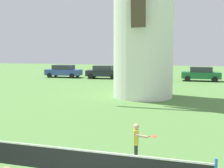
# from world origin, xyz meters

# --- Properties ---
(tennis_net) EXTENTS (5.56, 0.06, 1.10)m
(tennis_net) POSITION_xyz_m (-0.15, 1.60, 0.69)
(tennis_net) COLOR blue
(tennis_net) RESTS_ON ground_plane
(player_far) EXTENTS (0.74, 0.37, 1.14)m
(player_far) POSITION_xyz_m (0.61, 3.61, 0.65)
(player_far) COLOR #333338
(player_far) RESTS_ON ground_plane
(parked_car_blue) EXTENTS (4.47, 1.88, 1.56)m
(parked_car_blue) POSITION_xyz_m (-13.13, 26.85, 0.81)
(parked_car_blue) COLOR #334C99
(parked_car_blue) RESTS_ON ground_plane
(parked_car_black) EXTENTS (4.09, 2.10, 1.56)m
(parked_car_black) POSITION_xyz_m (-7.89, 26.84, 0.81)
(parked_car_black) COLOR #1E232D
(parked_car_black) RESTS_ON ground_plane
(parked_car_cream) EXTENTS (4.41, 2.15, 1.56)m
(parked_car_cream) POSITION_xyz_m (-2.28, 27.56, 0.81)
(parked_car_cream) COLOR silver
(parked_car_cream) RESTS_ON ground_plane
(parked_car_green) EXTENTS (4.13, 1.92, 1.56)m
(parked_car_green) POSITION_xyz_m (3.30, 27.12, 0.81)
(parked_car_green) COLOR #1E6638
(parked_car_green) RESTS_ON ground_plane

